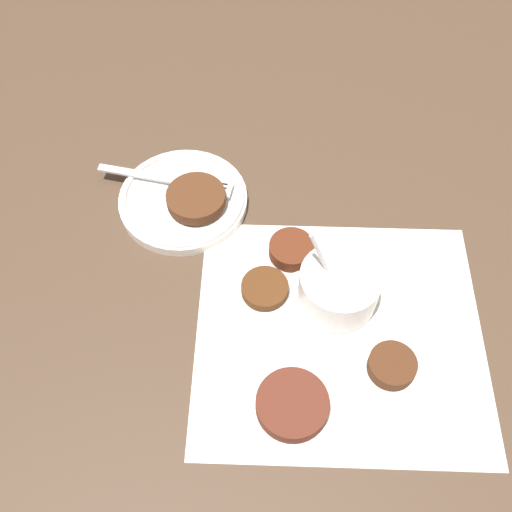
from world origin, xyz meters
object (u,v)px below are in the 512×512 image
(serving_plate, at_px, (183,199))
(sauce_bowl, at_px, (338,289))
(fork, at_px, (179,181))
(fritter_on_plate, at_px, (196,198))

(serving_plate, bearing_deg, sauce_bowl, 152.00)
(fork, bearing_deg, sauce_bowl, 149.05)
(sauce_bowl, relative_size, fritter_on_plate, 1.34)
(fork, bearing_deg, serving_plate, 113.73)
(fritter_on_plate, distance_m, fork, 0.05)
(sauce_bowl, relative_size, fork, 0.55)
(sauce_bowl, height_order, fork, sauce_bowl)
(sauce_bowl, xyz_separation_m, fork, (0.24, -0.14, -0.01))
(serving_plate, bearing_deg, fritter_on_plate, 155.77)
(fritter_on_plate, bearing_deg, serving_plate, -24.23)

